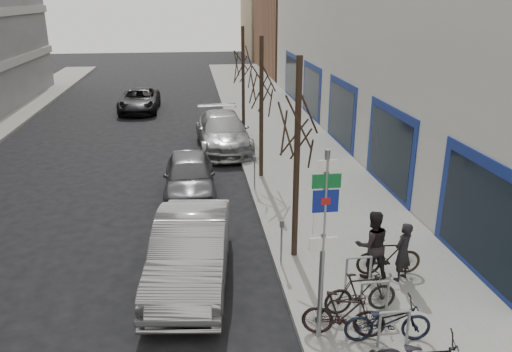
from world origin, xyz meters
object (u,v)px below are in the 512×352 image
object	(u,v)px
meter_front	(282,238)
pedestrian_near	(403,252)
tree_far	(243,56)
bike_mid_inner	(361,292)
lane_car	(139,100)
tree_near	(298,113)
meter_mid	(255,170)
bike_near_right	(344,314)
pedestrian_far	(372,244)
tree_mid	(261,75)
bike_mid_curb	(388,318)
parked_car_mid	(189,176)
bike_far_inner	(389,256)
bike_rack	(375,294)
parked_car_front	(190,251)
meter_back	(240,132)
highway_sign_pole	(324,236)
parked_car_back	(223,132)

from	to	relation	value
meter_front	pedestrian_near	distance (m)	3.03
tree_far	bike_mid_inner	distance (m)	16.20
bike_mid_inner	lane_car	distance (m)	23.76
tree_near	meter_mid	size ratio (longest dim) A/B	4.33
meter_mid	pedestrian_near	distance (m)	7.17
bike_near_right	pedestrian_far	bearing A→B (deg)	-17.40
tree_mid	pedestrian_far	world-z (taller)	tree_mid
meter_mid	bike_mid_curb	world-z (taller)	meter_mid
bike_near_right	bike_mid_inner	xyz separation A→B (m)	(0.62, 0.76, -0.01)
parked_car_mid	pedestrian_far	xyz separation A→B (m)	(4.46, -6.46, 0.29)
tree_mid	tree_far	bearing A→B (deg)	90.00
bike_far_inner	tree_near	bearing A→B (deg)	61.35
parked_car_mid	bike_rack	bearing A→B (deg)	-63.59
pedestrian_near	pedestrian_far	bearing A→B (deg)	-50.59
parked_car_front	pedestrian_far	xyz separation A→B (m)	(4.46, -0.64, 0.21)
tree_mid	lane_car	size ratio (longest dim) A/B	1.09
tree_far	meter_back	distance (m)	4.08
tree_far	parked_car_front	distance (m)	14.38
bike_far_inner	bike_mid_inner	bearing A→B (deg)	143.04
meter_back	parked_car_mid	size ratio (longest dim) A/B	0.28
bike_near_right	bike_far_inner	xyz separation A→B (m)	(1.86, 2.25, -0.02)
parked_car_mid	pedestrian_far	world-z (taller)	pedestrian_far
bike_mid_inner	lane_car	world-z (taller)	lane_car
parked_car_mid	pedestrian_near	xyz separation A→B (m)	(5.18, -6.68, 0.15)
pedestrian_near	meter_mid	bearing A→B (deg)	-100.11
tree_mid	bike_mid_inner	bearing A→B (deg)	-84.40
tree_near	lane_car	size ratio (longest dim) A/B	1.09
meter_mid	bike_near_right	world-z (taller)	meter_mid
highway_sign_pole	lane_car	size ratio (longest dim) A/B	0.83
bike_near_right	bike_mid_inner	size ratio (longest dim) A/B	1.03
tree_far	meter_back	world-z (taller)	tree_far
bike_rack	pedestrian_near	xyz separation A→B (m)	(1.18, 1.31, 0.26)
highway_sign_pole	bike_rack	xyz separation A→B (m)	(1.40, 0.61, -1.80)
meter_mid	bike_far_inner	xyz separation A→B (m)	(2.60, -6.32, -0.26)
parked_car_back	lane_car	bearing A→B (deg)	114.77
highway_sign_pole	bike_mid_inner	world-z (taller)	highway_sign_pole
bike_rack	highway_sign_pole	bearing A→B (deg)	-156.41
bike_mid_curb	lane_car	xyz separation A→B (m)	(-7.01, 23.79, 0.00)
meter_mid	parked_car_front	xyz separation A→B (m)	(-2.35, -5.73, -0.08)
bike_near_right	parked_car_mid	bearing A→B (deg)	34.19
bike_mid_curb	pedestrian_far	xyz separation A→B (m)	(0.52, 2.45, 0.36)
highway_sign_pole	lane_car	bearing A→B (deg)	103.57
meter_mid	tree_mid	bearing A→B (deg)	73.30
bike_rack	meter_back	xyz separation A→B (m)	(-1.65, 13.40, 0.26)
tree_mid	meter_mid	world-z (taller)	tree_mid
bike_rack	bike_far_inner	distance (m)	1.85
tree_far	parked_car_mid	size ratio (longest dim) A/B	1.22
highway_sign_pole	meter_back	world-z (taller)	highway_sign_pole
tree_mid	meter_front	size ratio (longest dim) A/B	4.33
parked_car_back	tree_mid	bearing A→B (deg)	-77.35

